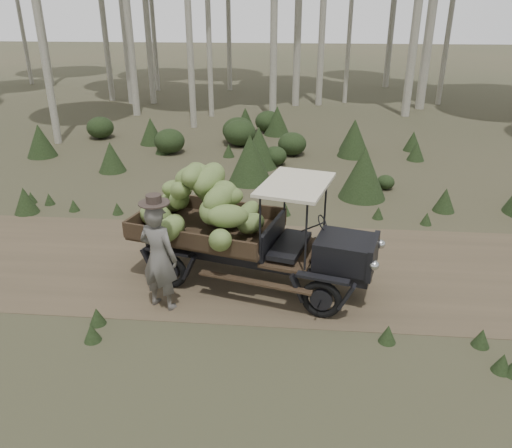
# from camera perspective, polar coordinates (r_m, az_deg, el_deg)

# --- Properties ---
(ground) EXTENTS (120.00, 120.00, 0.00)m
(ground) POSITION_cam_1_polar(r_m,az_deg,el_deg) (9.99, -5.30, -4.60)
(ground) COLOR #473D2B
(ground) RESTS_ON ground
(dirt_track) EXTENTS (70.00, 4.00, 0.01)m
(dirt_track) POSITION_cam_1_polar(r_m,az_deg,el_deg) (9.99, -5.30, -4.58)
(dirt_track) COLOR brown
(dirt_track) RESTS_ON ground
(banana_truck) EXTENTS (4.63, 2.60, 2.25)m
(banana_truck) POSITION_cam_1_polar(r_m,az_deg,el_deg) (8.93, -3.42, 1.04)
(banana_truck) COLOR black
(banana_truck) RESTS_ON ground
(farmer) EXTENTS (0.80, 0.66, 2.03)m
(farmer) POSITION_cam_1_polar(r_m,az_deg,el_deg) (8.34, -11.06, -3.61)
(farmer) COLOR #5B5853
(farmer) RESTS_ON ground
(undergrowth) EXTENTS (21.47, 21.77, 1.39)m
(undergrowth) POSITION_cam_1_polar(r_m,az_deg,el_deg) (12.54, -2.47, 4.28)
(undergrowth) COLOR #233319
(undergrowth) RESTS_ON ground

